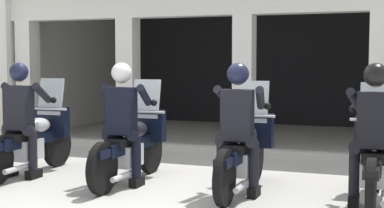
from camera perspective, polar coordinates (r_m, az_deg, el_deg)
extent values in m
plane|color=#A8A59E|center=(9.77, 4.89, -5.08)|extent=(80.00, 80.00, 0.00)
cube|color=black|center=(14.40, 9.91, 3.61)|extent=(10.18, 0.24, 2.85)
cube|color=silver|center=(10.08, 5.38, 10.23)|extent=(10.18, 0.36, 0.44)
cube|color=silver|center=(14.06, -12.38, 3.56)|extent=(0.30, 5.03, 2.85)
cube|color=silver|center=(12.06, -16.30, 2.32)|extent=(0.35, 0.36, 2.41)
cube|color=silver|center=(10.85, -6.49, 2.26)|extent=(0.35, 0.36, 2.41)
cube|color=silver|center=(10.03, 5.32, 2.10)|extent=(0.35, 0.36, 2.41)
cube|color=silver|center=(9.70, 18.55, 1.81)|extent=(0.35, 0.36, 2.41)
cube|color=#B7B5AD|center=(9.67, 4.51, -4.82)|extent=(9.78, 0.24, 0.12)
cylinder|color=black|center=(8.80, -13.54, -4.13)|extent=(0.09, 0.64, 0.64)
cube|color=black|center=(8.77, -13.56, -2.79)|extent=(0.14, 0.44, 0.08)
cube|color=silver|center=(8.18, -16.47, -4.47)|extent=(0.28, 0.44, 0.28)
cube|color=black|center=(8.20, -16.28, -3.52)|extent=(0.18, 1.24, 0.16)
ellipsoid|color=#B2B2B7|center=(8.36, -15.41, -2.12)|extent=(0.26, 0.48, 0.22)
cube|color=black|center=(8.05, -17.05, -3.18)|extent=(0.24, 0.52, 0.10)
cylinder|color=silver|center=(8.71, -13.78, -2.62)|extent=(0.05, 0.24, 0.53)
cube|color=black|center=(8.65, -14.02, -1.74)|extent=(0.52, 0.16, 0.44)
sphere|color=silver|center=(8.73, -13.66, -1.55)|extent=(0.18, 0.18, 0.18)
cube|color=silver|center=(8.60, -14.14, 0.73)|extent=(0.40, 0.14, 0.54)
cylinder|color=silver|center=(8.55, -14.42, -0.48)|extent=(0.62, 0.04, 0.04)
cylinder|color=silver|center=(7.87, -17.26, -6.27)|extent=(0.07, 0.55, 0.07)
cube|color=black|center=(7.99, -17.20, -0.36)|extent=(0.36, 0.22, 0.60)
cube|color=black|center=(8.09, -16.69, -0.15)|extent=(0.05, 0.02, 0.32)
sphere|color=#936B51|center=(7.99, -17.19, 2.91)|extent=(0.21, 0.21, 0.21)
sphere|color=#191E38|center=(7.99, -17.19, 3.12)|extent=(0.26, 0.26, 0.26)
cylinder|color=black|center=(7.96, -16.26, -2.60)|extent=(0.26, 0.29, 0.17)
cylinder|color=black|center=(7.96, -15.87, -4.59)|extent=(0.12, 0.12, 0.53)
cube|color=black|center=(8.02, -15.78, -6.87)|extent=(0.11, 0.26, 0.12)
cylinder|color=black|center=(8.13, -17.85, -2.49)|extent=(0.26, 0.29, 0.17)
cylinder|color=black|center=(8.20, -18.14, -4.38)|extent=(0.12, 0.12, 0.53)
cube|color=black|center=(8.26, -18.04, -6.60)|extent=(0.11, 0.26, 0.12)
cylinder|color=black|center=(8.04, -14.99, 1.07)|extent=(0.19, 0.48, 0.31)
sphere|color=black|center=(8.19, -13.90, 0.38)|extent=(0.09, 0.09, 0.09)
cylinder|color=black|center=(8.30, -17.47, 1.12)|extent=(0.19, 0.48, 0.31)
sphere|color=black|center=(8.49, -16.81, 0.46)|extent=(0.09, 0.09, 0.09)
cylinder|color=black|center=(8.09, -4.22, -4.76)|extent=(0.09, 0.64, 0.64)
cylinder|color=black|center=(6.86, -9.09, -6.46)|extent=(0.09, 0.64, 0.64)
cube|color=black|center=(8.06, -4.23, -3.30)|extent=(0.14, 0.44, 0.08)
cube|color=silver|center=(7.41, -6.63, -5.22)|extent=(0.28, 0.44, 0.28)
cube|color=black|center=(7.44, -6.46, -4.18)|extent=(0.18, 1.24, 0.16)
ellipsoid|color=black|center=(7.61, -5.73, -2.61)|extent=(0.26, 0.48, 0.22)
cube|color=black|center=(7.27, -7.11, -3.82)|extent=(0.24, 0.52, 0.10)
cube|color=black|center=(6.88, -8.86, -4.93)|extent=(0.16, 0.48, 0.10)
cylinder|color=silver|center=(8.00, -4.41, -3.12)|extent=(0.05, 0.24, 0.53)
cube|color=black|center=(7.93, -4.60, -2.17)|extent=(0.52, 0.16, 0.44)
sphere|color=silver|center=(8.02, -4.30, -1.96)|extent=(0.18, 0.18, 0.18)
cube|color=silver|center=(7.88, -4.67, 0.52)|extent=(0.40, 0.14, 0.54)
cylinder|color=silver|center=(7.82, -4.91, -0.79)|extent=(0.62, 0.04, 0.04)
cylinder|color=silver|center=(7.09, -7.03, -7.27)|extent=(0.07, 0.55, 0.07)
cube|color=black|center=(7.20, -7.21, -0.69)|extent=(0.36, 0.22, 0.60)
cube|color=#14193F|center=(7.31, -6.78, -0.46)|extent=(0.05, 0.02, 0.32)
sphere|color=tan|center=(7.20, -7.17, 2.93)|extent=(0.21, 0.21, 0.21)
sphere|color=silver|center=(7.19, -7.17, 3.17)|extent=(0.26, 0.26, 0.26)
cylinder|color=black|center=(7.19, -6.12, -3.18)|extent=(0.26, 0.29, 0.17)
cylinder|color=black|center=(7.21, -5.67, -5.37)|extent=(0.12, 0.12, 0.53)
cube|color=black|center=(7.28, -5.62, -7.88)|extent=(0.11, 0.26, 0.12)
cylinder|color=black|center=(7.32, -8.09, -3.06)|extent=(0.26, 0.29, 0.17)
cylinder|color=black|center=(7.39, -8.48, -5.15)|extent=(0.12, 0.12, 0.53)
cube|color=black|center=(7.46, -8.41, -7.61)|extent=(0.11, 0.26, 0.12)
cylinder|color=black|center=(7.30, -4.86, 0.89)|extent=(0.19, 0.48, 0.31)
sphere|color=black|center=(7.48, -3.89, 0.13)|extent=(0.09, 0.09, 0.09)
cylinder|color=black|center=(7.49, -7.91, 0.95)|extent=(0.19, 0.48, 0.31)
sphere|color=black|center=(7.71, -7.43, 0.23)|extent=(0.09, 0.09, 0.09)
cylinder|color=black|center=(7.57, 6.43, -5.41)|extent=(0.09, 0.64, 0.64)
cylinder|color=black|center=(6.24, 3.34, -7.49)|extent=(0.09, 0.64, 0.64)
cube|color=black|center=(7.53, 6.44, -3.85)|extent=(0.14, 0.44, 0.08)
cube|color=silver|center=(6.84, 4.93, -6.02)|extent=(0.28, 0.44, 0.28)
cube|color=black|center=(6.87, 5.05, -4.88)|extent=(0.18, 1.24, 0.16)
ellipsoid|color=black|center=(7.05, 5.53, -3.16)|extent=(0.26, 0.48, 0.22)
cube|color=black|center=(6.68, 4.65, -4.52)|extent=(0.24, 0.52, 0.10)
cube|color=black|center=(6.26, 3.51, -5.81)|extent=(0.16, 0.48, 0.10)
cylinder|color=silver|center=(7.47, 6.34, -3.67)|extent=(0.05, 0.24, 0.53)
cube|color=black|center=(7.39, 6.23, -2.66)|extent=(0.52, 0.16, 0.44)
sphere|color=silver|center=(7.49, 6.42, -2.42)|extent=(0.18, 0.18, 0.18)
cube|color=silver|center=(7.34, 6.22, 0.23)|extent=(0.40, 0.14, 0.54)
cylinder|color=silver|center=(7.28, 6.06, -1.19)|extent=(0.62, 0.04, 0.04)
cylinder|color=silver|center=(6.52, 5.13, -8.28)|extent=(0.07, 0.55, 0.07)
cube|color=black|center=(6.62, 4.62, -1.12)|extent=(0.36, 0.22, 0.60)
cube|color=#14193F|center=(6.73, 4.90, -0.86)|extent=(0.05, 0.02, 0.32)
sphere|color=#936B51|center=(6.61, 4.69, 2.83)|extent=(0.21, 0.21, 0.21)
sphere|color=#191E38|center=(6.61, 4.70, 3.09)|extent=(0.26, 0.26, 0.26)
cylinder|color=black|center=(6.64, 5.82, -3.81)|extent=(0.26, 0.29, 0.17)
cylinder|color=black|center=(6.67, 6.31, -6.17)|extent=(0.12, 0.12, 0.53)
cube|color=black|center=(6.74, 6.30, -8.87)|extent=(0.11, 0.26, 0.12)
cylinder|color=black|center=(6.71, 3.50, -3.70)|extent=(0.26, 0.29, 0.17)
cylinder|color=black|center=(6.77, 3.00, -5.99)|extent=(0.12, 0.12, 0.53)
cube|color=black|center=(6.85, 3.01, -8.65)|extent=(0.11, 0.26, 0.12)
cylinder|color=black|center=(6.77, 6.95, 0.60)|extent=(0.19, 0.48, 0.31)
sphere|color=black|center=(6.97, 7.66, -0.21)|extent=(0.09, 0.09, 0.09)
cylinder|color=black|center=(6.88, 3.38, 0.68)|extent=(0.19, 0.48, 0.31)
sphere|color=black|center=(7.10, 3.56, -0.09)|extent=(0.09, 0.09, 0.09)
cylinder|color=black|center=(7.32, 18.21, -5.93)|extent=(0.09, 0.64, 0.64)
cylinder|color=black|center=(5.95, 17.73, -8.28)|extent=(0.09, 0.64, 0.64)
cube|color=black|center=(7.29, 18.25, -4.32)|extent=(0.14, 0.44, 0.08)
cube|color=silver|center=(6.57, 17.99, -6.64)|extent=(0.28, 0.44, 0.28)
cube|color=black|center=(6.60, 18.03, -5.45)|extent=(0.18, 1.24, 0.16)
ellipsoid|color=#1E2338|center=(6.79, 18.14, -3.65)|extent=(0.26, 0.48, 0.22)
cube|color=black|center=(6.41, 17.98, -5.10)|extent=(0.24, 0.52, 0.10)
cube|color=black|center=(5.97, 17.79, -6.51)|extent=(0.16, 0.48, 0.10)
cylinder|color=silver|center=(7.22, 18.24, -4.14)|extent=(0.05, 0.24, 0.53)
cube|color=black|center=(7.15, 18.25, -3.10)|extent=(0.52, 0.16, 0.44)
sphere|color=silver|center=(7.24, 18.28, -2.84)|extent=(0.18, 0.18, 0.18)
cube|color=silver|center=(7.09, 18.31, -0.11)|extent=(0.40, 0.14, 0.54)
cylinder|color=silver|center=(7.02, 18.26, -1.58)|extent=(0.62, 0.04, 0.04)
cylinder|color=silver|center=(6.27, 18.93, -9.01)|extent=(0.07, 0.55, 0.07)
cube|color=black|center=(6.34, 18.06, -1.56)|extent=(0.36, 0.22, 0.60)
cube|color=#14193F|center=(6.46, 18.11, -1.28)|extent=(0.05, 0.02, 0.32)
sphere|color=tan|center=(6.33, 18.17, 2.56)|extent=(0.21, 0.21, 0.21)
sphere|color=black|center=(6.33, 18.17, 2.83)|extent=(0.26, 0.26, 0.26)
cylinder|color=black|center=(6.40, 16.75, -4.27)|extent=(0.26, 0.29, 0.17)
cylinder|color=black|center=(6.45, 16.16, -6.67)|extent=(0.12, 0.12, 0.53)
cube|color=black|center=(6.53, 16.10, -9.45)|extent=(0.11, 0.26, 0.12)
cylinder|color=black|center=(6.56, 16.26, 0.34)|extent=(0.19, 0.48, 0.31)
sphere|color=black|center=(6.78, 16.02, -0.46)|extent=(0.09, 0.09, 0.09)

